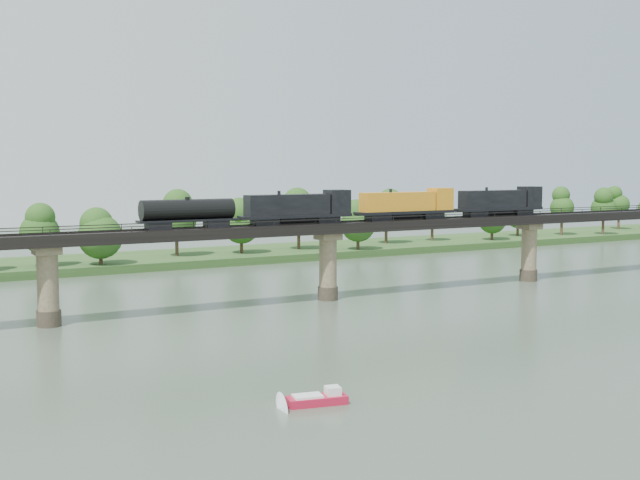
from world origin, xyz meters
TOP-DOWN VIEW (x-y plane):
  - ground at (0.00, 0.00)m, footprint 400.00×400.00m
  - far_bank at (0.00, 85.00)m, footprint 300.00×24.00m
  - bridge at (0.00, 30.00)m, footprint 236.00×30.00m
  - bridge_superstructure at (0.00, 30.00)m, footprint 220.00×4.90m
  - far_treeline at (-8.21, 80.52)m, footprint 289.06×17.54m
  - freight_train at (7.62, 30.00)m, footprint 70.16×2.73m
  - motorboat at (-26.74, -14.88)m, footprint 5.32×2.79m

SIDE VIEW (x-z plane):
  - ground at x=0.00m, z-range 0.00..0.00m
  - motorboat at x=-26.74m, z-range -0.22..1.19m
  - far_bank at x=0.00m, z-range 0.00..1.60m
  - bridge at x=0.00m, z-range -0.29..11.21m
  - far_treeline at x=-8.21m, z-range 2.03..15.63m
  - bridge_superstructure at x=0.00m, z-range 11.42..12.17m
  - freight_train at x=7.62m, z-range 11.39..16.22m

